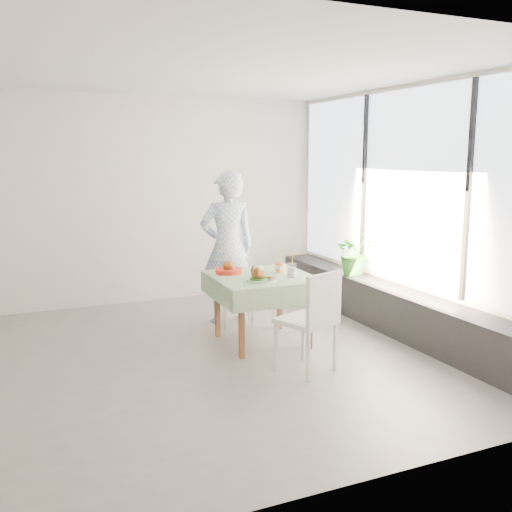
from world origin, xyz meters
name	(u,v)px	position (x,y,z in m)	size (l,w,h in m)	color
floor	(156,365)	(0.00, 0.00, 0.00)	(6.00, 6.00, 0.00)	slate
ceiling	(146,65)	(0.00, 0.00, 2.80)	(6.00, 6.00, 0.00)	white
wall_back	(107,202)	(0.00, 2.50, 1.40)	(6.00, 0.02, 2.80)	silver
wall_front	(261,272)	(0.00, -2.50, 1.40)	(6.00, 0.02, 2.80)	silver
wall_right	(412,210)	(3.00, 0.00, 1.40)	(0.02, 5.00, 2.80)	silver
window_pane	(411,187)	(2.97, 0.00, 1.65)	(0.01, 4.80, 2.18)	#D1E0F9
window_ledge	(393,309)	(2.80, 0.00, 0.25)	(0.40, 4.80, 0.50)	black
cafe_table	(262,301)	(1.22, 0.20, 0.46)	(1.07, 1.07, 0.74)	brown
chair_far	(237,305)	(1.23, 0.93, 0.24)	(0.46, 0.46, 0.79)	white
chair_near	(307,341)	(1.27, -0.73, 0.30)	(0.59, 0.59, 0.97)	white
diner	(228,248)	(1.16, 1.09, 0.92)	(0.67, 0.44, 1.83)	#8CB5E0
main_dish	(260,276)	(1.10, -0.02, 0.80)	(0.33, 0.33, 0.17)	white
juice_cup_orange	(280,266)	(1.47, 0.29, 0.81)	(0.11, 0.11, 0.30)	white
juice_cup_lemonade	(292,271)	(1.48, 0.02, 0.81)	(0.10, 0.10, 0.29)	white
second_dish	(229,270)	(0.94, 0.47, 0.78)	(0.29, 0.29, 0.14)	red
potted_plant	(355,253)	(2.80, 0.83, 0.78)	(0.51, 0.44, 0.57)	#2B7125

